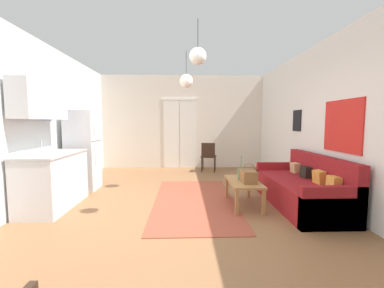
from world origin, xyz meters
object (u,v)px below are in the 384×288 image
Objects in this scene: handbag at (249,176)px; accent_chair at (208,155)px; pendant_lamp_near at (198,56)px; bamboo_vase at (241,174)px; refrigerator at (83,150)px; coffee_table at (244,184)px; couch at (304,190)px; pendant_lamp_far at (186,81)px.

handbag is 0.38× the size of accent_chair.
pendant_lamp_near is at bearing 91.79° from accent_chair.
pendant_lamp_near is at bearing -156.83° from handbag.
refrigerator is (-3.10, 1.06, 0.30)m from bamboo_vase.
coffee_table is 1.51× the size of pendant_lamp_near.
bamboo_vase is 0.25× the size of refrigerator.
refrigerator is at bearing 41.43° from accent_chair.
bamboo_vase is 0.24m from handbag.
couch is 2.79m from pendant_lamp_near.
bamboo_vase is at bearing -18.95° from refrigerator.
coffee_table is 0.57× the size of refrigerator.
accent_chair reaches higher than coffee_table.
bamboo_vase reaches higher than coffee_table.
coffee_table is 0.18m from bamboo_vase.
couch is 2.37× the size of accent_chair.
pendant_lamp_near is (-1.82, -0.47, 2.06)m from couch.
refrigerator is (-4.14, 1.18, 0.55)m from couch.
refrigerator reaches higher than couch.
bamboo_vase is 0.66× the size of pendant_lamp_near.
pendant_lamp_far is (-0.93, 0.96, 1.72)m from bamboo_vase.
coffee_table is 0.22m from handbag.
pendant_lamp_near is at bearing -147.92° from coffee_table.
accent_chair is at bearing 114.68° from couch.
pendant_lamp_far is at bearing 134.04° from bamboo_vase.
couch is 2.99m from pendant_lamp_far.
bamboo_vase is at bearing -45.96° from pendant_lamp_far.
coffee_table is 2.96× the size of handbag.
pendant_lamp_near reaches higher than refrigerator.
accent_chair is (-0.31, 2.85, 0.11)m from coffee_table.
pendant_lamp_near is (-0.85, -0.36, 1.80)m from handbag.
bamboo_vase is at bearing 109.98° from coffee_table.
couch is 2.72× the size of pendant_lamp_far.
coffee_table is 1.29× the size of pendant_lamp_far.
pendant_lamp_far reaches higher than coffee_table.
refrigerator is 1.97× the size of accent_chair.
accent_chair is (-0.36, 3.00, -0.06)m from handbag.
couch is 1.08m from bamboo_vase.
refrigerator is at bearing 159.88° from coffee_table.
couch is 1.01m from handbag.
bamboo_vase reaches higher than handbag.
accent_chair is 1.15× the size of pendant_lamp_far.
pendant_lamp_near is at bearing -35.48° from refrigerator.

